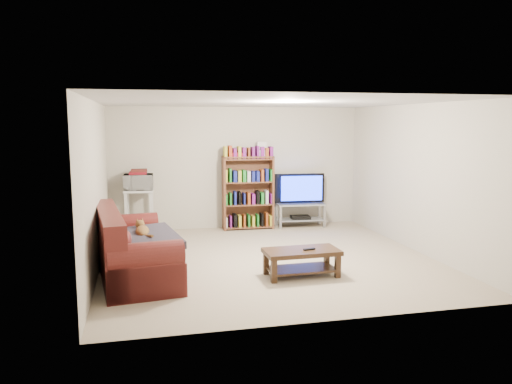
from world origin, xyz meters
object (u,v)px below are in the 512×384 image
object	(u,v)px
sofa	(130,253)
tv_stand	(300,211)
bookshelf	(248,192)
coffee_table	(302,258)

from	to	relation	value
sofa	tv_stand	xyz separation A→B (m)	(3.31, 2.63, -0.00)
sofa	bookshelf	distance (m)	3.50
tv_stand	bookshelf	size ratio (longest dim) A/B	0.68
bookshelf	coffee_table	bearing A→B (deg)	-87.33
tv_stand	bookshelf	bearing A→B (deg)	-177.46
sofa	tv_stand	world-z (taller)	sofa
sofa	tv_stand	distance (m)	4.23
sofa	coffee_table	distance (m)	2.36
tv_stand	bookshelf	xyz separation A→B (m)	(-1.08, 0.03, 0.42)
bookshelf	sofa	bearing A→B (deg)	-128.52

